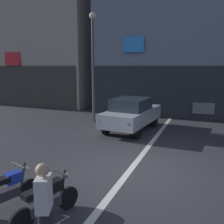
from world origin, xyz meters
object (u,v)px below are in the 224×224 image
(motorcycle_blue_row_leftmost, at_px, (6,191))
(person_by_motorcycles, at_px, (45,210))
(car_grey_down_street, at_px, (206,102))
(street_lamp, at_px, (93,56))
(motorcycle_black_row_left_mid, at_px, (47,200))
(car_silver_crossing_near, at_px, (132,113))

(motorcycle_blue_row_leftmost, bearing_deg, person_by_motorcycles, -27.39)
(car_grey_down_street, relative_size, motorcycle_blue_row_leftmost, 2.65)
(street_lamp, relative_size, person_by_motorcycles, 3.62)
(motorcycle_black_row_left_mid, height_order, person_by_motorcycles, person_by_motorcycles)
(motorcycle_black_row_left_mid, distance_m, person_by_motorcycles, 1.13)
(car_grey_down_street, distance_m, street_lamp, 8.08)
(car_grey_down_street, distance_m, motorcycle_blue_row_leftmost, 14.12)
(street_lamp, height_order, motorcycle_blue_row_leftmost, street_lamp)
(car_grey_down_street, height_order, person_by_motorcycles, person_by_motorcycles)
(motorcycle_blue_row_leftmost, bearing_deg, motorcycle_black_row_left_mid, 0.03)
(motorcycle_black_row_left_mid, bearing_deg, motorcycle_blue_row_leftmost, -179.97)
(car_silver_crossing_near, height_order, car_grey_down_street, same)
(car_silver_crossing_near, xyz_separation_m, person_by_motorcycles, (1.13, -8.69, -0.03))
(car_silver_crossing_near, distance_m, person_by_motorcycles, 8.76)
(car_grey_down_street, relative_size, person_by_motorcycles, 2.54)
(street_lamp, bearing_deg, person_by_motorcycles, -69.06)
(street_lamp, relative_size, motorcycle_black_row_left_mid, 3.78)
(car_grey_down_street, relative_size, motorcycle_black_row_left_mid, 2.65)
(street_lamp, bearing_deg, motorcycle_black_row_left_mid, -70.54)
(car_grey_down_street, xyz_separation_m, motorcycle_black_row_left_mid, (-2.82, -13.56, -0.43))
(car_silver_crossing_near, bearing_deg, motorcycle_blue_row_leftmost, -94.02)
(motorcycle_blue_row_leftmost, xyz_separation_m, person_by_motorcycles, (1.68, -0.87, 0.40))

